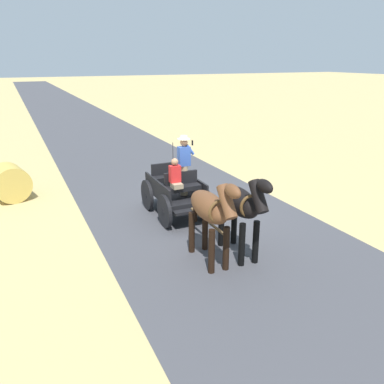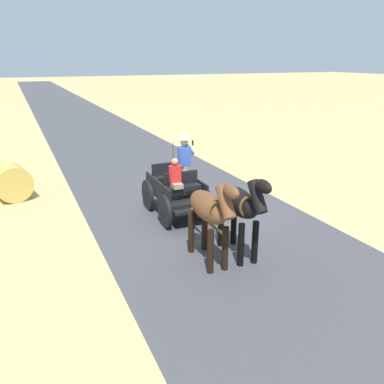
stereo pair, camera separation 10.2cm
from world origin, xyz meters
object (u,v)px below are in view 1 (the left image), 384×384
object	(u,v)px
horse_near_side	(241,205)
hay_bale	(10,183)
horse_drawn_carriage	(176,190)
horse_off_side	(211,210)

from	to	relation	value
horse_near_side	hay_bale	bearing A→B (deg)	-53.73
horse_drawn_carriage	horse_off_side	distance (m)	3.10
horse_drawn_carriage	hay_bale	distance (m)	5.86
horse_drawn_carriage	horse_near_side	distance (m)	3.10
horse_drawn_carriage	horse_off_side	xyz separation A→B (m)	(0.42, 3.03, 0.51)
horse_drawn_carriage	hay_bale	size ratio (longest dim) A/B	3.75
hay_bale	horse_drawn_carriage	bearing A→B (deg)	140.99
horse_near_side	horse_off_side	world-z (taller)	same
hay_bale	horse_off_side	bearing A→B (deg)	121.58
horse_off_side	hay_bale	distance (m)	7.91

